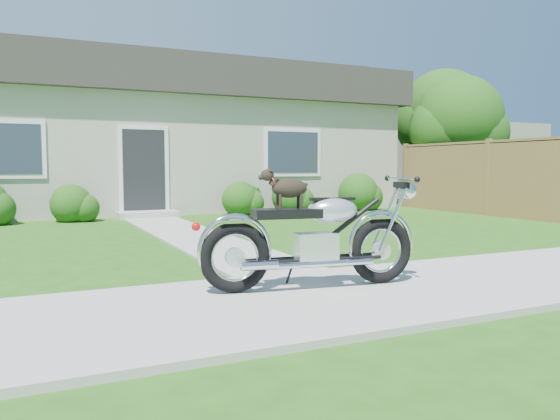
# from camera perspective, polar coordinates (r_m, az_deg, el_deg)

# --- Properties ---
(ground) EXTENTS (80.00, 80.00, 0.00)m
(ground) POSITION_cam_1_polar(r_m,az_deg,el_deg) (6.08, 18.19, -7.23)
(ground) COLOR #235114
(ground) RESTS_ON ground
(sidewalk) EXTENTS (24.00, 2.20, 0.04)m
(sidewalk) POSITION_cam_1_polar(r_m,az_deg,el_deg) (6.08, 18.20, -7.04)
(sidewalk) COLOR #9E9B93
(sidewalk) RESTS_ON ground
(walkway) EXTENTS (1.20, 8.00, 0.03)m
(walkway) POSITION_cam_1_polar(r_m,az_deg,el_deg) (9.75, -9.41, -2.58)
(walkway) COLOR #9E9B93
(walkway) RESTS_ON ground
(house) EXTENTS (12.60, 7.03, 4.50)m
(house) POSITION_cam_1_polar(r_m,az_deg,el_deg) (16.85, -11.05, 7.69)
(house) COLOR #BAB3A8
(house) RESTS_ON ground
(fence) EXTENTS (0.12, 6.62, 1.90)m
(fence) POSITION_cam_1_polar(r_m,az_deg,el_deg) (14.48, 20.88, 3.18)
(fence) COLOR #9A7945
(fence) RESTS_ON ground
(tree_near) EXTENTS (2.62, 2.56, 3.92)m
(tree_near) POSITION_cam_1_polar(r_m,az_deg,el_deg) (17.26, 18.67, 8.64)
(tree_near) COLOR #3D2B1C
(tree_near) RESTS_ON ground
(tree_far) EXTENTS (2.90, 2.88, 4.42)m
(tree_far) POSITION_cam_1_polar(r_m,az_deg,el_deg) (19.11, 17.15, 9.22)
(tree_far) COLOR #3D2B1C
(tree_far) RESTS_ON ground
(shrub_row) EXTENTS (10.30, 1.12, 1.12)m
(shrub_row) POSITION_cam_1_polar(r_m,az_deg,el_deg) (13.55, -6.50, 1.21)
(shrub_row) COLOR #214C14
(shrub_row) RESTS_ON ground
(potted_plant_left) EXTENTS (0.80, 0.83, 0.71)m
(potted_plant_left) POSITION_cam_1_polar(r_m,az_deg,el_deg) (12.92, -21.70, 0.42)
(potted_plant_left) COLOR #2E5A18
(potted_plant_left) RESTS_ON ground
(potted_plant_right) EXTENTS (0.60, 0.60, 0.75)m
(potted_plant_right) POSITION_cam_1_polar(r_m,az_deg,el_deg) (13.96, -2.59, 1.12)
(potted_plant_right) COLOR #285E1A
(potted_plant_right) RESTS_ON ground
(motorcycle_with_dog) EXTENTS (2.22, 0.65, 1.16)m
(motorcycle_with_dog) POSITION_cam_1_polar(r_m,az_deg,el_deg) (5.30, 3.69, -2.72)
(motorcycle_with_dog) COLOR black
(motorcycle_with_dog) RESTS_ON sidewalk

